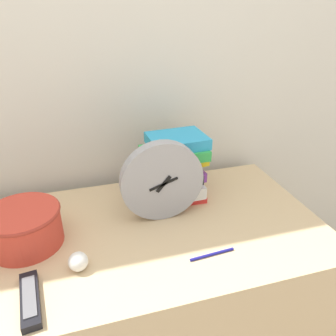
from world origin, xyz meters
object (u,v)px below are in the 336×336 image
object	(u,v)px
basket	(24,226)
pen	(212,254)
book_stack	(173,169)
desk_clock	(162,181)
tv_remote	(30,299)
crumpled_paper_ball	(78,262)

from	to	relation	value
basket	pen	xyz separation A→B (m)	(0.50, -0.20, -0.06)
pen	book_stack	bearing A→B (deg)	92.26
desk_clock	pen	bearing A→B (deg)	-69.36
tv_remote	pen	bearing A→B (deg)	3.42
desk_clock	crumpled_paper_ball	distance (m)	0.34
desk_clock	pen	size ratio (longest dim) A/B	1.97
book_stack	crumpled_paper_ball	size ratio (longest dim) A/B	4.77
crumpled_paper_ball	book_stack	bearing A→B (deg)	39.06
tv_remote	crumpled_paper_ball	bearing A→B (deg)	34.59
book_stack	crumpled_paper_ball	bearing A→B (deg)	-140.94
tv_remote	pen	world-z (taller)	tv_remote
tv_remote	crumpled_paper_ball	world-z (taller)	crumpled_paper_ball
desk_clock	pen	xyz separation A→B (m)	(0.08, -0.22, -0.13)
tv_remote	basket	bearing A→B (deg)	96.07
basket	tv_remote	distance (m)	0.24
pen	crumpled_paper_ball	bearing A→B (deg)	171.87
book_stack	basket	distance (m)	0.50
book_stack	desk_clock	bearing A→B (deg)	-122.14
crumpled_paper_ball	tv_remote	bearing A→B (deg)	-145.41
basket	crumpled_paper_ball	distance (m)	0.21
tv_remote	desk_clock	bearing A→B (deg)	32.46
basket	tv_remote	xyz separation A→B (m)	(0.02, -0.23, -0.05)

